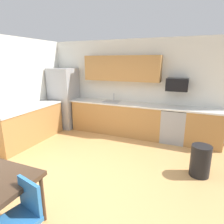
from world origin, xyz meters
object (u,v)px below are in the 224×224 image
object	(u,v)px
trash_bin	(200,161)
chair_near_table	(22,213)
microwave	(177,85)
oven_range	(173,125)
refrigerator	(64,98)

from	to	relation	value
trash_bin	chair_near_table	bearing A→B (deg)	-127.43
trash_bin	microwave	bearing A→B (deg)	111.75
trash_bin	oven_range	bearing A→B (deg)	113.05
microwave	trash_bin	size ratio (longest dim) A/B	0.90
oven_range	refrigerator	bearing A→B (deg)	-178.66
refrigerator	trash_bin	size ratio (longest dim) A/B	3.15
trash_bin	refrigerator	bearing A→B (deg)	160.60
oven_range	microwave	distance (m)	1.06
chair_near_table	trash_bin	xyz separation A→B (m)	(1.84, 2.40, -0.20)
refrigerator	chair_near_table	distance (m)	4.45
microwave	chair_near_table	distance (m)	4.31
microwave	oven_range	bearing A→B (deg)	-90.00
refrigerator	microwave	bearing A→B (deg)	3.02
oven_range	microwave	xyz separation A→B (m)	(0.00, 0.10, 1.06)
refrigerator	oven_range	distance (m)	3.45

